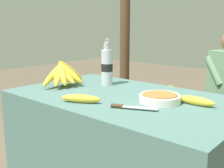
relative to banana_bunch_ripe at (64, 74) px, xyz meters
The scene contains 11 objects.
market_counter 0.64m from the banana_bunch_ripe, ahead, with size 1.28×0.78×0.76m.
banana_bunch_ripe is the anchor object (origin of this frame).
serving_bowl 0.67m from the banana_bunch_ripe, ahead, with size 0.21×0.21×0.04m.
water_bottle 0.28m from the banana_bunch_ripe, 50.88° to the left, with size 0.08×0.08×0.30m.
loose_banana_front 0.43m from the banana_bunch_ripe, 28.24° to the right, with size 0.20×0.14×0.04m.
loose_banana_side 0.84m from the banana_bunch_ripe, ahead, with size 0.20×0.05×0.04m.
knife 0.63m from the banana_bunch_ripe, 11.86° to the right, with size 0.21×0.11×0.02m.
wooden_bench 1.53m from the banana_bunch_ripe, 71.96° to the left, with size 1.69×0.32×0.43m.
seated_vendor 1.48m from the banana_bunch_ripe, 68.76° to the left, with size 0.46×0.43×1.11m.
banana_bunch_green 1.43m from the banana_bunch_ripe, 89.17° to the left, with size 0.17×0.29×0.13m.
support_post_near 1.75m from the banana_bunch_ripe, 115.74° to the left, with size 0.12×0.12×2.28m.
Camera 1 is at (0.95, -1.18, 1.15)m, focal length 45.00 mm.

